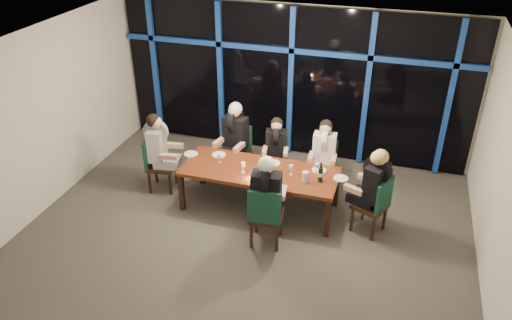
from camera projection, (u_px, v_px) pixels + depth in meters
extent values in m
plane|color=#524D48|center=(245.00, 235.00, 7.96)|extent=(7.00, 7.00, 0.00)
cube|color=silver|center=(292.00, 82.00, 9.71)|extent=(7.00, 0.04, 3.00)
cube|color=silver|center=(145.00, 298.00, 4.73)|extent=(7.00, 0.04, 3.00)
cube|color=silver|center=(40.00, 122.00, 8.12)|extent=(0.04, 6.00, 3.00)
cube|color=silver|center=(505.00, 192.00, 6.33)|extent=(0.04, 6.00, 3.00)
cube|color=white|center=(242.00, 52.00, 6.48)|extent=(7.00, 6.00, 0.04)
cube|color=black|center=(291.00, 83.00, 9.66)|extent=(6.86, 0.04, 2.94)
cube|color=navy|center=(155.00, 69.00, 10.36)|extent=(0.10, 0.10, 2.94)
cube|color=navy|center=(220.00, 76.00, 9.99)|extent=(0.10, 0.10, 2.94)
cube|color=navy|center=(291.00, 84.00, 9.62)|extent=(0.10, 0.10, 2.94)
cube|color=navy|center=(367.00, 92.00, 9.25)|extent=(0.10, 0.10, 2.94)
cube|color=navy|center=(449.00, 101.00, 8.88)|extent=(0.10, 0.10, 2.94)
cube|color=navy|center=(292.00, 50.00, 9.29)|extent=(6.86, 0.10, 0.10)
cube|color=#FF2D14|center=(354.00, 50.00, 9.32)|extent=(0.60, 0.05, 0.35)
cube|color=brown|center=(260.00, 172.00, 8.27)|extent=(2.60, 1.00, 0.06)
cube|color=black|center=(182.00, 192.00, 8.41)|extent=(0.08, 0.08, 0.69)
cube|color=black|center=(327.00, 218.00, 7.78)|extent=(0.08, 0.08, 0.69)
cube|color=black|center=(202.00, 167.00, 9.14)|extent=(0.08, 0.08, 0.69)
cube|color=black|center=(336.00, 189.00, 8.51)|extent=(0.08, 0.08, 0.69)
cube|color=#311B10|center=(235.00, 155.00, 9.27)|extent=(0.55, 0.55, 0.06)
cube|color=#174B35|center=(240.00, 137.00, 9.29)|extent=(0.48, 0.14, 0.53)
cube|color=#311B10|center=(221.00, 169.00, 9.32)|extent=(0.05, 0.05, 0.44)
cube|color=#311B10|center=(239.00, 174.00, 9.17)|extent=(0.05, 0.05, 0.44)
cube|color=#311B10|center=(231.00, 160.00, 9.62)|extent=(0.05, 0.05, 0.44)
cube|color=#311B10|center=(249.00, 164.00, 9.46)|extent=(0.05, 0.05, 0.44)
cube|color=#311B10|center=(276.00, 164.00, 9.09)|extent=(0.49, 0.49, 0.06)
cube|color=#174B35|center=(277.00, 147.00, 9.13)|extent=(0.42, 0.12, 0.46)
cube|color=#311B10|center=(266.00, 179.00, 9.08)|extent=(0.04, 0.04, 0.39)
cube|color=#311B10|center=(284.00, 180.00, 9.04)|extent=(0.04, 0.04, 0.39)
cube|color=#311B10|center=(267.00, 169.00, 9.36)|extent=(0.04, 0.04, 0.39)
cube|color=#311B10|center=(285.00, 170.00, 9.33)|extent=(0.04, 0.04, 0.39)
cube|color=#311B10|center=(322.00, 170.00, 8.87)|extent=(0.46, 0.46, 0.06)
cube|color=#174B35|center=(325.00, 152.00, 8.90)|extent=(0.44, 0.07, 0.49)
cube|color=#311B10|center=(310.00, 185.00, 8.87)|extent=(0.04, 0.04, 0.41)
cube|color=#311B10|center=(330.00, 187.00, 8.80)|extent=(0.04, 0.04, 0.41)
cube|color=#311B10|center=(313.00, 175.00, 9.17)|extent=(0.04, 0.04, 0.41)
cube|color=#311B10|center=(332.00, 177.00, 9.09)|extent=(0.04, 0.04, 0.41)
cube|color=#311B10|center=(161.00, 166.00, 8.93)|extent=(0.54, 0.54, 0.06)
cube|color=#174B35|center=(149.00, 152.00, 8.81)|extent=(0.13, 0.47, 0.52)
cube|color=#311B10|center=(170.00, 184.00, 8.87)|extent=(0.05, 0.05, 0.44)
cube|color=#311B10|center=(176.00, 173.00, 9.19)|extent=(0.05, 0.05, 0.44)
cube|color=#311B10|center=(150.00, 183.00, 8.91)|extent=(0.05, 0.05, 0.44)
cube|color=#311B10|center=(156.00, 172.00, 9.23)|extent=(0.05, 0.05, 0.44)
cube|color=#311B10|center=(370.00, 206.00, 7.85)|extent=(0.62, 0.62, 0.06)
cube|color=#174B35|center=(384.00, 195.00, 7.59)|extent=(0.23, 0.46, 0.53)
cube|color=#311B10|center=(364.00, 209.00, 8.20)|extent=(0.05, 0.05, 0.44)
cube|color=#311B10|center=(352.00, 220.00, 7.95)|extent=(0.05, 0.05, 0.44)
cube|color=#311B10|center=(384.00, 218.00, 7.99)|extent=(0.05, 0.05, 0.44)
cube|color=#311B10|center=(373.00, 229.00, 7.74)|extent=(0.05, 0.05, 0.44)
cube|color=#311B10|center=(266.00, 216.00, 7.58)|extent=(0.54, 0.54, 0.07)
cube|color=#174B35|center=(264.00, 208.00, 7.25)|extent=(0.49, 0.11, 0.55)
cube|color=#311B10|center=(281.00, 223.00, 7.85)|extent=(0.05, 0.05, 0.46)
cube|color=#311B10|center=(256.00, 221.00, 7.91)|extent=(0.05, 0.05, 0.46)
cube|color=#311B10|center=(277.00, 239.00, 7.51)|extent=(0.05, 0.05, 0.46)
cube|color=#311B10|center=(251.00, 236.00, 7.58)|extent=(0.05, 0.05, 0.46)
cube|color=black|center=(231.00, 153.00, 9.12)|extent=(0.45, 0.50, 0.15)
cube|color=black|center=(235.00, 132.00, 9.07)|extent=(0.46, 0.32, 0.59)
cylinder|color=black|center=(235.00, 121.00, 8.96)|extent=(0.18, 0.46, 0.44)
sphere|color=tan|center=(234.00, 111.00, 8.85)|extent=(0.22, 0.22, 0.22)
sphere|color=silver|center=(236.00, 109.00, 8.87)|extent=(0.24, 0.24, 0.24)
cube|color=tan|center=(219.00, 142.00, 9.03)|extent=(0.14, 0.33, 0.08)
cube|color=tan|center=(239.00, 147.00, 8.86)|extent=(0.14, 0.33, 0.08)
cube|color=black|center=(275.00, 163.00, 8.95)|extent=(0.40, 0.44, 0.13)
cube|color=black|center=(276.00, 144.00, 8.93)|extent=(0.40, 0.29, 0.52)
cylinder|color=black|center=(277.00, 134.00, 8.83)|extent=(0.16, 0.40, 0.39)
sphere|color=tan|center=(277.00, 125.00, 8.73)|extent=(0.19, 0.19, 0.19)
sphere|color=black|center=(277.00, 123.00, 8.75)|extent=(0.21, 0.21, 0.21)
cube|color=tan|center=(265.00, 150.00, 8.77)|extent=(0.12, 0.29, 0.07)
cube|color=tan|center=(286.00, 152.00, 8.73)|extent=(0.12, 0.29, 0.07)
cube|color=white|center=(322.00, 168.00, 8.72)|extent=(0.37, 0.43, 0.14)
cube|color=white|center=(324.00, 148.00, 8.69)|extent=(0.40, 0.25, 0.55)
cylinder|color=white|center=(325.00, 137.00, 8.59)|extent=(0.12, 0.41, 0.41)
sphere|color=tan|center=(326.00, 128.00, 8.48)|extent=(0.21, 0.21, 0.21)
sphere|color=black|center=(326.00, 126.00, 8.50)|extent=(0.22, 0.22, 0.22)
cube|color=tan|center=(311.00, 157.00, 8.57)|extent=(0.09, 0.30, 0.08)
cube|color=tan|center=(334.00, 159.00, 8.49)|extent=(0.09, 0.30, 0.08)
cube|color=black|center=(168.00, 161.00, 8.86)|extent=(0.49, 0.44, 0.15)
cube|color=black|center=(157.00, 144.00, 8.71)|extent=(0.32, 0.45, 0.58)
cylinder|color=black|center=(155.00, 132.00, 8.60)|extent=(0.45, 0.18, 0.44)
sphere|color=tan|center=(156.00, 122.00, 8.50)|extent=(0.22, 0.22, 0.22)
sphere|color=black|center=(153.00, 120.00, 8.49)|extent=(0.24, 0.24, 0.24)
cube|color=tan|center=(168.00, 157.00, 8.56)|extent=(0.32, 0.13, 0.08)
cube|color=tan|center=(174.00, 145.00, 8.92)|extent=(0.32, 0.13, 0.08)
cube|color=black|center=(364.00, 197.00, 7.86)|extent=(0.55, 0.52, 0.15)
cube|color=black|center=(376.00, 182.00, 7.60)|extent=(0.39, 0.48, 0.59)
cylinder|color=black|center=(378.00, 169.00, 7.48)|extent=(0.45, 0.27, 0.44)
sphere|color=tan|center=(378.00, 158.00, 7.40)|extent=(0.22, 0.22, 0.22)
sphere|color=tan|center=(381.00, 157.00, 7.36)|extent=(0.24, 0.24, 0.24)
cube|color=tan|center=(367.00, 179.00, 7.94)|extent=(0.32, 0.20, 0.08)
cube|color=tan|center=(353.00, 190.00, 7.66)|extent=(0.32, 0.20, 0.08)
cube|color=black|center=(268.00, 205.00, 7.64)|extent=(0.44, 0.50, 0.15)
cube|color=black|center=(266.00, 191.00, 7.31)|extent=(0.46, 0.31, 0.61)
cylinder|color=black|center=(266.00, 178.00, 7.20)|extent=(0.16, 0.47, 0.46)
sphere|color=tan|center=(267.00, 165.00, 7.12)|extent=(0.23, 0.23, 0.23)
sphere|color=silver|center=(266.00, 165.00, 7.06)|extent=(0.25, 0.25, 0.25)
cube|color=tan|center=(283.00, 193.00, 7.58)|extent=(0.12, 0.33, 0.09)
cube|color=tan|center=(255.00, 190.00, 7.66)|extent=(0.12, 0.33, 0.09)
cylinder|color=white|center=(219.00, 155.00, 8.70)|extent=(0.24, 0.24, 0.01)
cylinder|color=white|center=(273.00, 163.00, 8.44)|extent=(0.24, 0.24, 0.01)
cylinder|color=white|center=(319.00, 170.00, 8.24)|extent=(0.24, 0.24, 0.01)
cylinder|color=white|center=(192.00, 154.00, 8.72)|extent=(0.24, 0.24, 0.01)
cylinder|color=white|center=(338.00, 178.00, 8.03)|extent=(0.24, 0.24, 0.01)
cylinder|color=white|center=(273.00, 182.00, 7.93)|extent=(0.24, 0.24, 0.01)
cylinder|color=black|center=(321.00, 174.00, 7.89)|extent=(0.07, 0.07, 0.25)
cylinder|color=black|center=(321.00, 165.00, 7.81)|extent=(0.03, 0.03, 0.09)
cylinder|color=silver|center=(321.00, 174.00, 7.89)|extent=(0.08, 0.08, 0.07)
cylinder|color=silver|center=(305.00, 177.00, 7.89)|extent=(0.10, 0.10, 0.18)
cylinder|color=silver|center=(309.00, 177.00, 7.87)|extent=(0.01, 0.01, 0.13)
cylinder|color=#F1A148|center=(251.00, 178.00, 8.01)|extent=(0.05, 0.05, 0.03)
cylinder|color=silver|center=(243.00, 172.00, 8.19)|extent=(0.07, 0.07, 0.01)
cylinder|color=silver|center=(243.00, 169.00, 8.16)|extent=(0.01, 0.01, 0.11)
cylinder|color=silver|center=(243.00, 164.00, 8.12)|extent=(0.07, 0.07, 0.08)
cylinder|color=silver|center=(269.00, 167.00, 8.33)|extent=(0.06, 0.06, 0.01)
cylinder|color=silver|center=(269.00, 165.00, 8.31)|extent=(0.01, 0.01, 0.10)
cylinder|color=silver|center=(269.00, 160.00, 8.27)|extent=(0.07, 0.07, 0.07)
cylinder|color=silver|center=(291.00, 174.00, 8.14)|extent=(0.06, 0.06, 0.01)
cylinder|color=silver|center=(291.00, 171.00, 8.11)|extent=(0.01, 0.01, 0.10)
cylinder|color=silver|center=(291.00, 167.00, 8.07)|extent=(0.07, 0.07, 0.07)
cylinder|color=silver|center=(220.00, 162.00, 8.48)|extent=(0.06, 0.06, 0.01)
cylinder|color=silver|center=(220.00, 160.00, 8.45)|extent=(0.01, 0.01, 0.09)
cylinder|color=silver|center=(219.00, 156.00, 8.41)|extent=(0.06, 0.06, 0.06)
cylinder|color=white|center=(316.00, 172.00, 8.18)|extent=(0.06, 0.06, 0.01)
cylinder|color=white|center=(317.00, 170.00, 8.16)|extent=(0.01, 0.01, 0.10)
cylinder|color=white|center=(317.00, 166.00, 8.12)|extent=(0.07, 0.07, 0.07)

